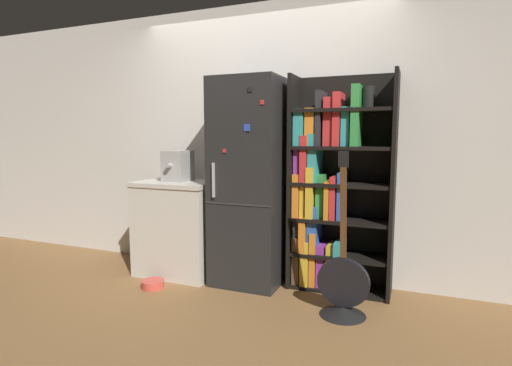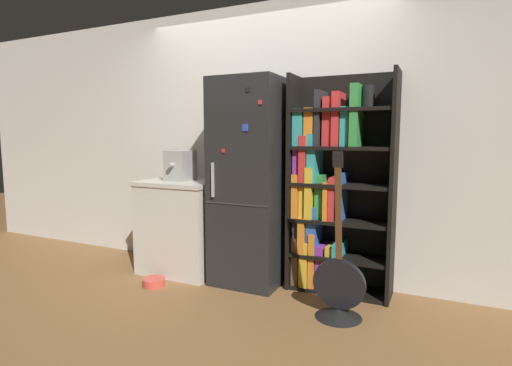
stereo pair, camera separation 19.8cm
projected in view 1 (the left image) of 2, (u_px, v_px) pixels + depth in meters
name	position (u px, v px, depth m)	size (l,w,h in m)	color
ground_plane	(243.00, 287.00, 3.60)	(16.00, 16.00, 0.00)	olive
wall_back	(262.00, 142.00, 3.88)	(8.00, 0.05, 2.60)	silver
refrigerator	(250.00, 183.00, 3.64)	(0.62, 0.60, 1.86)	black
bookshelf	(330.00, 190.00, 3.51)	(0.88, 0.36, 1.88)	black
kitchen_counter	(181.00, 227.00, 3.95)	(0.78, 0.63, 0.92)	beige
espresso_machine	(178.00, 166.00, 3.89)	(0.23, 0.31, 0.30)	#A5A39E
guitar	(343.00, 293.00, 3.01)	(0.39, 0.35, 1.25)	black
pet_bowl	(153.00, 283.00, 3.58)	(0.20, 0.20, 0.07)	#D84C3F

